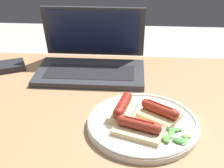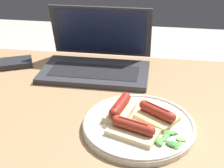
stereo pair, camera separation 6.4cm
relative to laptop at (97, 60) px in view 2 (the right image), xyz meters
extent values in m
cube|color=#93704C|center=(0.05, -0.21, -0.06)|extent=(1.05, 0.70, 0.04)
cylinder|color=#93704C|center=(-0.39, 0.06, -0.41)|extent=(0.05, 0.05, 0.67)
cube|color=#2D2D33|center=(0.00, -0.03, -0.03)|extent=(0.36, 0.20, 0.02)
cube|color=black|center=(0.00, -0.05, -0.02)|extent=(0.29, 0.11, 0.00)
cube|color=#2D2D33|center=(0.00, 0.09, 0.07)|extent=(0.36, 0.05, 0.19)
cube|color=#192347|center=(0.00, 0.08, 0.07)|extent=(0.32, 0.04, 0.16)
cylinder|color=silver|center=(0.17, -0.32, -0.03)|extent=(0.28, 0.28, 0.02)
torus|color=silver|center=(0.17, -0.32, -0.02)|extent=(0.28, 0.28, 0.01)
cube|color=tan|center=(0.21, -0.29, -0.02)|extent=(0.12, 0.12, 0.01)
cylinder|color=maroon|center=(0.21, -0.29, 0.00)|extent=(0.08, 0.07, 0.03)
sphere|color=maroon|center=(0.25, -0.32, 0.00)|extent=(0.03, 0.03, 0.03)
sphere|color=maroon|center=(0.18, -0.27, 0.00)|extent=(0.03, 0.03, 0.03)
cylinder|color=red|center=(0.21, -0.29, 0.01)|extent=(0.06, 0.04, 0.00)
cube|color=#D6B784|center=(0.16, -0.36, -0.02)|extent=(0.13, 0.10, 0.01)
cylinder|color=maroon|center=(0.16, -0.36, 0.00)|extent=(0.09, 0.05, 0.03)
sphere|color=maroon|center=(0.20, -0.38, 0.00)|extent=(0.03, 0.03, 0.03)
sphere|color=maroon|center=(0.12, -0.35, 0.00)|extent=(0.03, 0.03, 0.03)
cylinder|color=red|center=(0.16, -0.36, 0.01)|extent=(0.07, 0.03, 0.00)
cube|color=#D6B784|center=(0.12, -0.29, -0.02)|extent=(0.08, 0.12, 0.02)
cylinder|color=maroon|center=(0.12, -0.29, 0.01)|extent=(0.05, 0.09, 0.03)
sphere|color=maroon|center=(0.13, -0.25, 0.01)|extent=(0.03, 0.03, 0.03)
sphere|color=maroon|center=(0.11, -0.33, 0.01)|extent=(0.03, 0.03, 0.03)
cylinder|color=red|center=(0.12, -0.29, 0.02)|extent=(0.02, 0.07, 0.01)
ellipsoid|color=#4C8E3D|center=(0.23, -0.37, -0.02)|extent=(0.02, 0.03, 0.01)
ellipsoid|color=#4C8E3D|center=(0.25, -0.35, -0.02)|extent=(0.02, 0.01, 0.01)
ellipsoid|color=#4C8E3D|center=(0.27, -0.38, -0.02)|extent=(0.02, 0.02, 0.01)
ellipsoid|color=#4C8E3D|center=(0.22, -0.39, -0.02)|extent=(0.03, 0.03, 0.01)
ellipsoid|color=#4C8E3D|center=(0.24, -0.36, -0.02)|extent=(0.02, 0.03, 0.01)
ellipsoid|color=#387A33|center=(0.25, -0.39, -0.02)|extent=(0.04, 0.03, 0.01)
ellipsoid|color=#4C8E3D|center=(0.24, -0.35, -0.02)|extent=(0.03, 0.02, 0.01)
ellipsoid|color=#709E4C|center=(0.27, -0.37, -0.02)|extent=(0.02, 0.01, 0.01)
ellipsoid|color=#709E4C|center=(0.26, -0.39, -0.02)|extent=(0.02, 0.03, 0.01)
cube|color=#232328|center=(-0.29, -0.01, -0.03)|extent=(0.13, 0.12, 0.02)
camera|label=1|loc=(0.14, -0.96, 0.43)|focal=50.00mm
camera|label=2|loc=(0.20, -0.95, 0.43)|focal=50.00mm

